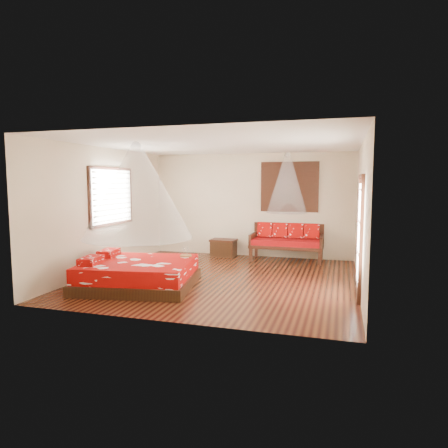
{
  "coord_description": "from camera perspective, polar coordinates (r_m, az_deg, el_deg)",
  "views": [
    {
      "loc": [
        2.41,
        -7.91,
        2.03
      ],
      "look_at": [
        0.03,
        0.07,
        1.15
      ],
      "focal_mm": 32.0,
      "sensor_mm": 36.0,
      "label": 1
    }
  ],
  "objects": [
    {
      "name": "mosquito_net_daybed",
      "position": [
        10.25,
        9.01,
        5.79
      ],
      "size": [
        1.01,
        1.01,
        1.5
      ],
      "primitive_type": "cone",
      "color": "white",
      "rests_on": "ceiling"
    },
    {
      "name": "shutter_panel",
      "position": [
        10.71,
        9.33,
        5.25
      ],
      "size": [
        1.52,
        0.06,
        1.32
      ],
      "color": "black",
      "rests_on": "wall_back"
    },
    {
      "name": "daybed",
      "position": [
        10.49,
        8.97,
        -2.32
      ],
      "size": [
        1.84,
        0.82,
        0.96
      ],
      "color": "black",
      "rests_on": "floor"
    },
    {
      "name": "room",
      "position": [
        8.29,
        -0.37,
        1.67
      ],
      "size": [
        5.54,
        5.54,
        2.84
      ],
      "color": "black",
      "rests_on": "ground"
    },
    {
      "name": "wine_tray",
      "position": [
        8.28,
        -5.49,
        -4.27
      ],
      "size": [
        0.24,
        0.24,
        0.2
      ],
      "rotation": [
        0.0,
        0.0,
        0.26
      ],
      "color": "brown",
      "rests_on": "bed"
    },
    {
      "name": "mosquito_net_main",
      "position": [
        7.81,
        -12.31,
        4.58
      ],
      "size": [
        2.1,
        2.1,
        1.8
      ],
      "primitive_type": "cone",
      "color": "white",
      "rests_on": "ceiling"
    },
    {
      "name": "bed",
      "position": [
        8.01,
        -12.18,
        -6.93
      ],
      "size": [
        2.39,
        2.22,
        0.64
      ],
      "rotation": [
        0.0,
        0.0,
        0.16
      ],
      "color": "black",
      "rests_on": "floor"
    },
    {
      "name": "glazed_door",
      "position": [
        7.38,
        18.82,
        -1.77
      ],
      "size": [
        0.08,
        1.02,
        2.16
      ],
      "color": "black",
      "rests_on": "floor"
    },
    {
      "name": "window_left",
      "position": [
        9.59,
        -15.72,
        3.83
      ],
      "size": [
        0.1,
        1.74,
        1.34
      ],
      "color": "black",
      "rests_on": "wall_left"
    },
    {
      "name": "storage_chest",
      "position": [
        10.96,
        -0.06,
        -3.38
      ],
      "size": [
        0.7,
        0.52,
        0.47
      ],
      "rotation": [
        0.0,
        0.0,
        -0.03
      ],
      "color": "black",
      "rests_on": "floor"
    }
  ]
}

